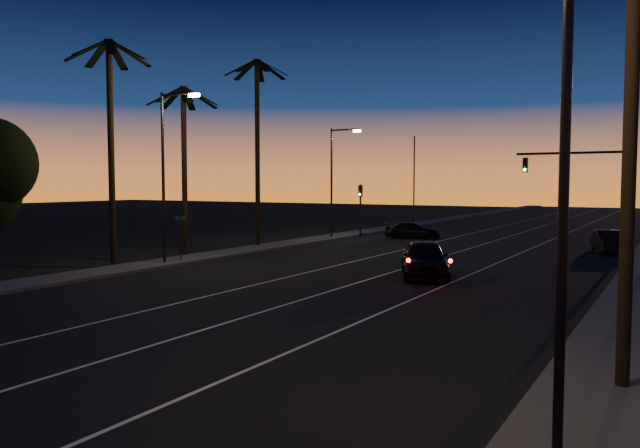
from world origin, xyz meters
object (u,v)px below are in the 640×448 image
Objects in this scene: right_car at (609,242)px; cross_car at (412,230)px; utility_pole at (630,134)px; signal_mast at (589,176)px; lead_car at (424,258)px.

right_car reaches higher than cross_car.
utility_pole is at bearing -83.97° from right_car.
lead_car is (-4.76, -17.10, -3.92)m from signal_mast.
utility_pole is 30.33m from signal_mast.
utility_pole reaches higher than lead_car.
right_car is at bearing 67.52° from lead_car.
cross_car is at bearing 118.88° from utility_pole.
utility_pole is 16.46m from lead_car.
right_car is (6.26, 15.14, -0.17)m from lead_car.
right_car is 14.53m from cross_car.
cross_car is (-12.69, 1.11, -4.13)m from signal_mast.
signal_mast is 4.78m from right_car.
cross_car is (-14.20, 3.08, -0.05)m from right_car.
right_car is (-2.96, 28.02, -4.62)m from utility_pole.
right_car is at bearing 96.03° from utility_pole.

